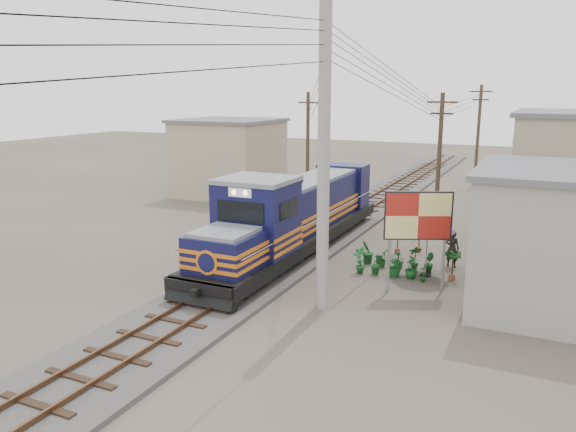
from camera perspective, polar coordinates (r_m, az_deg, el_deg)
The scene contains 15 objects.
ground at distance 21.04m, azimuth -5.00°, elevation -7.23°, with size 120.00×120.00×0.00m, color #473F35.
ballast at distance 29.70m, azimuth 4.73°, elevation -1.10°, with size 3.60×70.00×0.16m, color #595651.
track at distance 29.66m, azimuth 4.74°, elevation -0.76°, with size 1.15×70.00×0.12m.
locomotive at distance 24.75m, azimuth 0.63°, elevation -0.12°, with size 2.78×15.14×3.75m.
utility_pole_main at distance 17.92m, azimuth 3.65°, elevation 5.77°, with size 0.40×0.40×10.00m.
wooden_pole_mid at distance 31.72m, azimuth 15.11°, elevation 6.00°, with size 1.60×0.24×7.00m.
wooden_pole_far at distance 45.46m, azimuth 18.75°, elevation 8.01°, with size 1.60×0.24×7.50m.
wooden_pole_left at distance 38.29m, azimuth 2.02°, elevation 7.52°, with size 1.60×0.24×7.00m.
power_lines at distance 27.49m, azimuth 3.60°, elevation 13.55°, with size 9.65×19.00×3.30m.
shophouse_back at distance 39.37m, azimuth 26.48°, elevation 4.04°, with size 6.30×6.30×4.20m.
shophouse_left at distance 38.91m, azimuth -5.99°, elevation 5.96°, with size 6.30×6.30×5.20m.
billboard at distance 20.27m, azimuth 13.09°, elevation -0.24°, with size 2.22×1.10×3.69m.
market_umbrella at distance 22.28m, azimuth 14.04°, elevation -0.87°, with size 2.69×2.69×2.35m.
vendor at distance 24.05m, azimuth 16.34°, elevation -3.20°, with size 0.57×0.37×1.55m, color black.
plant_nursery at distance 22.89m, azimuth 10.41°, elevation -4.55°, with size 3.04×1.94×1.10m.
Camera 1 is at (10.05, -17.03, 7.18)m, focal length 35.00 mm.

